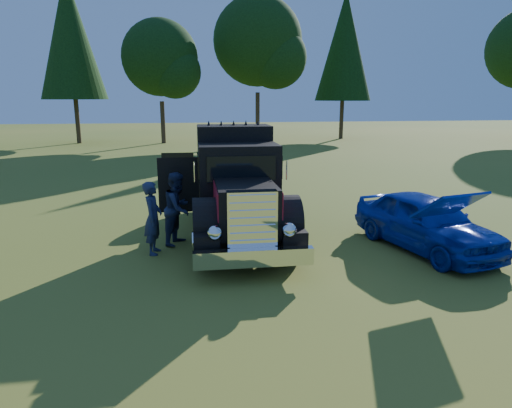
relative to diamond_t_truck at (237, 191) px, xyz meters
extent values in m
plane|color=#3D5E1B|center=(0.52, -2.67, -1.28)|extent=(120.00, 120.00, 0.00)
cylinder|color=#2D2116|center=(4.52, 27.33, 0.79)|extent=(0.36, 0.36, 4.14)
sphere|color=black|center=(4.52, 27.33, 7.00)|extent=(7.36, 7.36, 7.36)
sphere|color=black|center=(5.90, 26.41, 5.62)|extent=(5.06, 5.06, 5.06)
cylinder|color=#2D2116|center=(-3.48, 26.83, 0.43)|extent=(0.36, 0.36, 3.42)
sphere|color=black|center=(-3.48, 26.83, 5.56)|extent=(6.08, 6.08, 6.08)
sphere|color=black|center=(-2.34, 26.07, 4.42)|extent=(4.18, 4.18, 4.18)
cylinder|color=#2D2116|center=(-10.48, 27.83, 1.06)|extent=(0.36, 0.36, 4.68)
cone|color=black|center=(-10.48, 27.83, 7.17)|extent=(5.20, 5.20, 9.75)
cylinder|color=#2D2116|center=(12.52, 28.83, 0.97)|extent=(0.36, 0.36, 4.50)
cone|color=black|center=(12.52, 28.83, 6.85)|extent=(5.00, 5.00, 9.38)
cylinder|color=black|center=(-1.04, -2.08, -0.73)|extent=(0.32, 1.10, 1.10)
cylinder|color=black|center=(1.06, -2.08, -0.73)|extent=(0.32, 1.10, 1.10)
cylinder|color=black|center=(-1.04, 2.72, -0.73)|extent=(0.32, 1.10, 1.10)
cylinder|color=black|center=(1.06, 2.72, -0.73)|extent=(0.32, 1.10, 1.10)
cylinder|color=black|center=(-0.71, 2.72, -0.73)|extent=(0.32, 1.10, 1.10)
cylinder|color=black|center=(0.73, 2.72, -0.73)|extent=(0.32, 1.10, 1.10)
cube|color=black|center=(0.01, 0.52, -0.66)|extent=(1.60, 6.40, 0.28)
cube|color=white|center=(0.01, -3.33, -0.73)|extent=(2.50, 0.22, 0.36)
cube|color=white|center=(0.01, -3.03, -0.03)|extent=(1.05, 0.30, 1.30)
cube|color=black|center=(0.01, -1.98, 0.02)|extent=(1.35, 1.80, 1.10)
cube|color=maroon|center=(-0.68, -1.98, 0.22)|extent=(0.02, 1.80, 0.60)
cube|color=maroon|center=(0.70, -1.98, 0.22)|extent=(0.02, 1.80, 0.60)
cylinder|color=black|center=(-0.94, -2.08, -0.33)|extent=(0.55, 1.24, 1.24)
cylinder|color=black|center=(0.96, -2.08, -0.33)|extent=(0.55, 1.24, 1.24)
sphere|color=white|center=(-0.77, -3.10, -0.23)|extent=(0.32, 0.32, 0.32)
sphere|color=white|center=(0.79, -3.10, -0.23)|extent=(0.32, 0.32, 0.32)
cube|color=black|center=(0.01, -0.43, 0.27)|extent=(2.05, 1.30, 2.10)
cube|color=black|center=(0.01, -1.10, 0.77)|extent=(1.70, 0.05, 0.65)
cube|color=black|center=(0.01, 0.87, 0.47)|extent=(2.05, 1.30, 2.50)
cube|color=black|center=(0.01, 2.52, -0.33)|extent=(2.00, 2.00, 0.35)
cube|color=black|center=(-1.57, 0.22, 0.17)|extent=(1.10, 0.06, 1.50)
cube|color=maroon|center=(-1.57, 0.27, 0.02)|extent=(0.85, 0.02, 0.75)
imported|color=#0828B7|center=(4.59, -1.78, -0.56)|extent=(2.68, 4.49, 1.43)
cube|color=#0828B7|center=(4.17, -3.43, 0.27)|extent=(1.49, 1.22, 0.67)
imported|color=#222B4F|center=(-2.18, -1.15, -0.38)|extent=(0.50, 0.70, 1.81)
imported|color=navy|center=(-1.59, -0.44, -0.33)|extent=(1.05, 1.15, 1.91)
camera|label=1|loc=(-1.19, -12.14, 2.51)|focal=32.00mm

